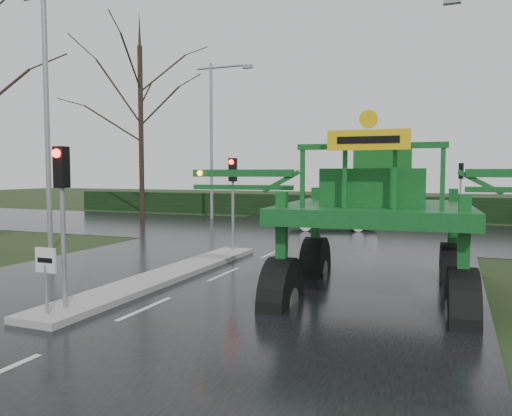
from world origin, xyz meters
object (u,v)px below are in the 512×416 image
at_px(traffic_signal_far, 461,180).
at_px(crop_sprayer, 285,193).
at_px(traffic_signal_near, 62,192).
at_px(white_sedan, 331,230).
at_px(street_light_left_far, 216,126).
at_px(traffic_signal_mid, 233,184).
at_px(street_light_left_near, 52,94).
at_px(keep_left_sign, 46,270).

bearing_deg(traffic_signal_far, crop_sprayer, 77.83).
xyz_separation_m(traffic_signal_near, white_sedan, (1.59, 17.40, -2.59)).
bearing_deg(traffic_signal_far, street_light_left_far, 0.03).
xyz_separation_m(traffic_signal_far, crop_sprayer, (-3.92, -18.16, -0.06)).
relative_size(traffic_signal_far, crop_sprayer, 0.37).
xyz_separation_m(traffic_signal_far, white_sedan, (-6.21, -3.62, -2.59)).
xyz_separation_m(street_light_left_far, white_sedan, (8.49, -3.61, -5.99)).
bearing_deg(white_sedan, traffic_signal_near, 157.35).
distance_m(traffic_signal_mid, street_light_left_near, 7.83).
height_order(traffic_signal_far, crop_sprayer, crop_sprayer).
distance_m(traffic_signal_far, crop_sprayer, 18.58).
height_order(street_light_left_near, street_light_left_far, same).
relative_size(traffic_signal_mid, crop_sprayer, 0.37).
height_order(traffic_signal_mid, street_light_left_near, street_light_left_near).
bearing_deg(traffic_signal_mid, white_sedan, 79.86).
xyz_separation_m(traffic_signal_mid, street_light_left_far, (-6.89, 12.51, 3.40)).
relative_size(street_light_left_near, street_light_left_far, 1.00).
bearing_deg(street_light_left_near, street_light_left_far, 90.00).
relative_size(keep_left_sign, street_light_left_near, 0.14).
xyz_separation_m(traffic_signal_near, traffic_signal_mid, (0.00, 8.50, 0.00)).
xyz_separation_m(keep_left_sign, traffic_signal_near, (0.00, 0.49, 1.53)).
height_order(keep_left_sign, traffic_signal_near, traffic_signal_near).
xyz_separation_m(keep_left_sign, traffic_signal_far, (7.80, 21.51, 1.53)).
height_order(traffic_signal_near, street_light_left_far, street_light_left_far).
height_order(street_light_left_near, crop_sprayer, street_light_left_near).
xyz_separation_m(traffic_signal_near, crop_sprayer, (3.88, 2.85, -0.06)).
height_order(keep_left_sign, traffic_signal_mid, traffic_signal_mid).
distance_m(traffic_signal_near, traffic_signal_far, 22.42).
relative_size(traffic_signal_near, white_sedan, 0.78).
height_order(keep_left_sign, street_light_left_near, street_light_left_near).
relative_size(traffic_signal_mid, street_light_left_far, 0.35).
xyz_separation_m(traffic_signal_near, street_light_left_near, (-6.89, 7.01, 3.40)).
bearing_deg(keep_left_sign, white_sedan, 84.92).
bearing_deg(keep_left_sign, street_light_left_far, 107.78).
bearing_deg(street_light_left_far, traffic_signal_mid, -61.14).
bearing_deg(crop_sprayer, traffic_signal_near, -147.12).
bearing_deg(street_light_left_far, crop_sprayer, -59.30).
distance_m(traffic_signal_far, street_light_left_near, 20.58).
height_order(keep_left_sign, white_sedan, keep_left_sign).
height_order(street_light_left_far, white_sedan, street_light_left_far).
distance_m(keep_left_sign, traffic_signal_far, 22.93).
bearing_deg(crop_sprayer, traffic_signal_mid, 121.08).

